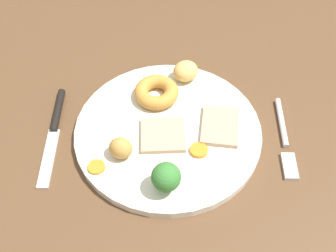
% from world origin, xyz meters
% --- Properties ---
extents(dining_table, '(1.20, 0.84, 0.04)m').
position_xyz_m(dining_table, '(0.00, 0.00, 0.02)').
color(dining_table, brown).
rests_on(dining_table, ground).
extents(dinner_plate, '(0.29, 0.29, 0.01)m').
position_xyz_m(dinner_plate, '(0.03, 0.00, 0.04)').
color(dinner_plate, silver).
rests_on(dinner_plate, dining_table).
extents(meat_slice_main, '(0.07, 0.08, 0.01)m').
position_xyz_m(meat_slice_main, '(-0.05, -0.00, 0.05)').
color(meat_slice_main, tan).
rests_on(meat_slice_main, dinner_plate).
extents(meat_slice_under, '(0.07, 0.06, 0.01)m').
position_xyz_m(meat_slice_under, '(0.04, 0.01, 0.05)').
color(meat_slice_under, tan).
rests_on(meat_slice_under, dinner_plate).
extents(yorkshire_pudding, '(0.07, 0.07, 0.02)m').
position_xyz_m(yorkshire_pudding, '(0.05, -0.07, 0.06)').
color(yorkshire_pudding, '#C68938').
rests_on(yorkshire_pudding, dinner_plate).
extents(roast_potato_left, '(0.05, 0.05, 0.03)m').
position_xyz_m(roast_potato_left, '(-0.00, -0.11, 0.07)').
color(roast_potato_left, '#D8B260').
rests_on(roast_potato_left, dinner_plate).
extents(roast_potato_right, '(0.04, 0.04, 0.03)m').
position_xyz_m(roast_potato_right, '(0.10, 0.05, 0.07)').
color(roast_potato_right, '#BC8C42').
rests_on(roast_potato_right, dinner_plate).
extents(carrot_coin_front, '(0.02, 0.02, 0.00)m').
position_xyz_m(carrot_coin_front, '(0.14, 0.07, 0.05)').
color(carrot_coin_front, orange).
rests_on(carrot_coin_front, dinner_plate).
extents(carrot_coin_back, '(0.03, 0.03, 0.01)m').
position_xyz_m(carrot_coin_back, '(-0.01, 0.04, 0.05)').
color(carrot_coin_back, orange).
rests_on(carrot_coin_back, dinner_plate).
extents(broccoli_floret, '(0.04, 0.04, 0.05)m').
position_xyz_m(broccoli_floret, '(0.04, 0.10, 0.08)').
color(broccoli_floret, '#8CB766').
rests_on(broccoli_floret, dinner_plate).
extents(fork, '(0.02, 0.15, 0.01)m').
position_xyz_m(fork, '(-0.15, 0.02, 0.04)').
color(fork, silver).
rests_on(fork, dining_table).
extents(knife, '(0.02, 0.19, 0.01)m').
position_xyz_m(knife, '(0.21, -0.02, 0.04)').
color(knife, black).
rests_on(knife, dining_table).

